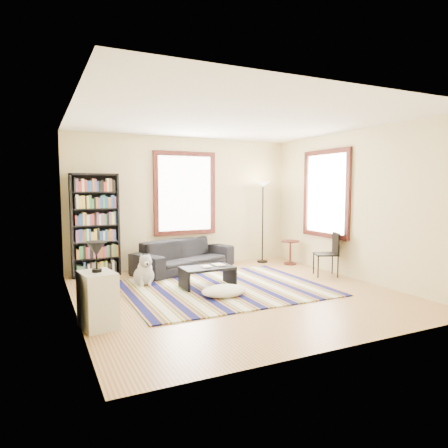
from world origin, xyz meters
name	(u,v)px	position (x,y,z in m)	size (l,w,h in m)	color
floor	(237,296)	(0.00, 0.00, -0.05)	(5.00, 5.00, 0.10)	tan
ceiling	(238,117)	(0.00, 0.00, 2.85)	(5.00, 5.00, 0.10)	white
wall_back	(184,203)	(0.00, 2.55, 1.40)	(5.00, 0.10, 2.80)	#CFC78B
wall_front	(350,220)	(0.00, -2.55, 1.40)	(5.00, 0.10, 2.80)	#CFC78B
wall_left	(69,212)	(-2.55, 0.00, 1.40)	(0.10, 5.00, 2.80)	#CFC78B
wall_right	(357,205)	(2.55, 0.00, 1.40)	(0.10, 5.00, 2.80)	#CFC78B
window_back	(185,193)	(0.00, 2.47, 1.60)	(1.20, 0.06, 1.60)	white
window_right	(326,194)	(2.47, 0.80, 1.60)	(0.06, 1.20, 1.60)	white
rug	(224,288)	(-0.06, 0.36, 0.01)	(3.32, 2.66, 0.02)	#0D0F44
sofa	(184,255)	(-0.18, 2.05, 0.32)	(0.86, 2.20, 0.64)	black
bookshelf	(95,225)	(-1.91, 2.32, 1.00)	(0.90, 0.30, 2.00)	black
coffee_table	(207,277)	(-0.29, 0.55, 0.18)	(0.90, 0.50, 0.36)	black
book_a	(202,267)	(-0.39, 0.55, 0.37)	(0.15, 0.21, 0.02)	beige
book_b	(214,265)	(-0.14, 0.60, 0.37)	(0.24, 0.18, 0.02)	beige
floor_cushion	(224,291)	(-0.29, -0.10, 0.09)	(0.73, 0.55, 0.18)	white
floor_lamp	(263,222)	(1.77, 2.15, 0.93)	(0.30, 0.30, 1.86)	black
side_table	(290,252)	(2.20, 1.65, 0.27)	(0.40, 0.40, 0.54)	#471911
folding_chair	(326,254)	(2.15, 0.38, 0.43)	(0.42, 0.40, 0.86)	black
white_cabinet	(98,300)	(-2.30, -0.70, 0.35)	(0.38, 0.50, 0.70)	silver
table_lamp	(96,257)	(-2.30, -0.70, 0.89)	(0.24, 0.24, 0.38)	black
dog	(144,269)	(-1.25, 1.18, 0.28)	(0.40, 0.57, 0.57)	#ACACAC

